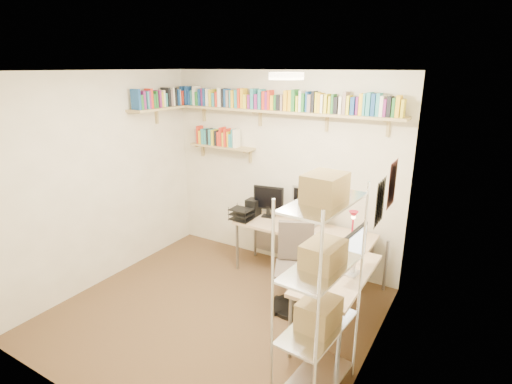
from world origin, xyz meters
TOP-DOWN VIEW (x-y plane):
  - ground at (0.00, 0.00)m, footprint 3.20×3.20m
  - room_shell at (0.00, 0.00)m, footprint 3.24×3.04m
  - wall_shelves at (-0.41, 1.30)m, footprint 3.12×1.09m
  - corner_desk at (0.57, 0.96)m, footprint 1.93×1.70m
  - office_chair at (0.68, 0.56)m, footprint 0.56×0.56m
  - wire_rack at (1.36, -0.49)m, footprint 0.43×0.78m

SIDE VIEW (x-z plane):
  - ground at x=0.00m, z-range 0.00..0.00m
  - office_chair at x=0.68m, z-range -0.08..0.87m
  - corner_desk at x=0.57m, z-range 0.08..1.24m
  - wire_rack at x=1.36m, z-range 0.18..2.03m
  - room_shell at x=0.00m, z-range 0.29..2.81m
  - wall_shelves at x=-0.41m, z-range 1.63..2.43m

